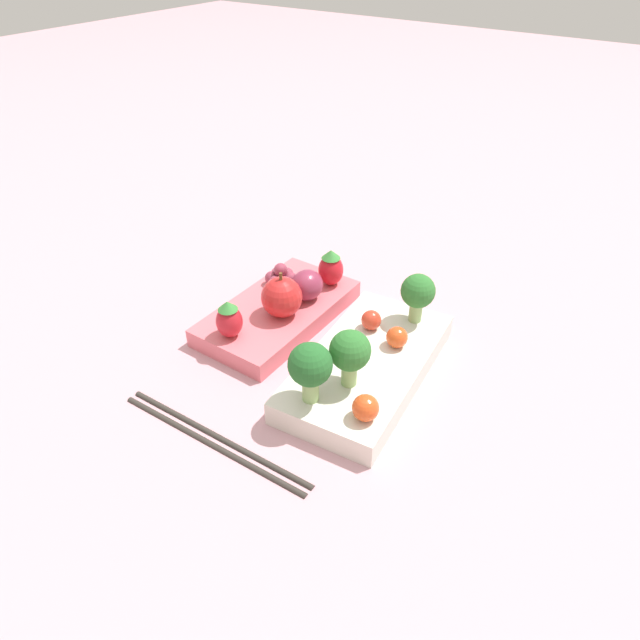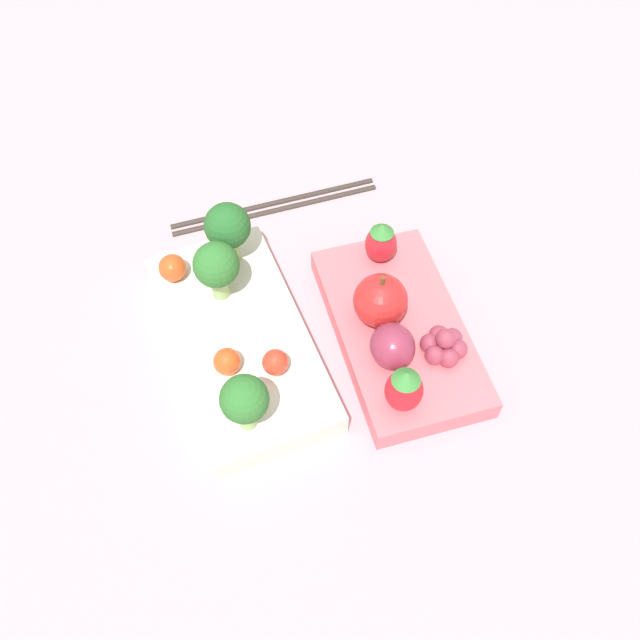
% 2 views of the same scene
% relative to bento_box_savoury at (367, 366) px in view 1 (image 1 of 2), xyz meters
% --- Properties ---
extents(ground_plane, '(4.00, 4.00, 0.00)m').
position_rel_bento_box_savoury_xyz_m(ground_plane, '(-0.01, -0.07, -0.01)').
color(ground_plane, '#C6939E').
extents(bento_box_savoury, '(0.23, 0.13, 0.03)m').
position_rel_bento_box_savoury_xyz_m(bento_box_savoury, '(0.00, 0.00, 0.00)').
color(bento_box_savoury, silver).
rests_on(bento_box_savoury, ground_plane).
extents(bento_box_fruit, '(0.19, 0.11, 0.02)m').
position_rel_bento_box_savoury_xyz_m(bento_box_fruit, '(-0.03, -0.13, -0.00)').
color(bento_box_fruit, '#DB6670').
rests_on(bento_box_fruit, ground_plane).
extents(broccoli_floret_0, '(0.04, 0.04, 0.06)m').
position_rel_bento_box_savoury_xyz_m(broccoli_floret_0, '(-0.08, 0.01, 0.05)').
color(broccoli_floret_0, '#93B770').
rests_on(broccoli_floret_0, bento_box_savoury).
extents(broccoli_floret_1, '(0.04, 0.04, 0.06)m').
position_rel_bento_box_savoury_xyz_m(broccoli_floret_1, '(0.08, -0.01, 0.05)').
color(broccoli_floret_1, '#93B770').
rests_on(broccoli_floret_1, bento_box_savoury).
extents(broccoli_floret_2, '(0.04, 0.04, 0.06)m').
position_rel_bento_box_savoury_xyz_m(broccoli_floret_2, '(0.04, 0.01, 0.05)').
color(broccoli_floret_2, '#93B770').
rests_on(broccoli_floret_2, bento_box_savoury).
extents(cherry_tomato_0, '(0.02, 0.02, 0.02)m').
position_rel_bento_box_savoury_xyz_m(cherry_tomato_0, '(0.07, 0.04, 0.03)').
color(cherry_tomato_0, '#DB4C1E').
rests_on(cherry_tomato_0, bento_box_savoury).
extents(cherry_tomato_1, '(0.02, 0.02, 0.02)m').
position_rel_bento_box_savoury_xyz_m(cherry_tomato_1, '(-0.03, 0.02, 0.02)').
color(cherry_tomato_1, '#DB4C1E').
rests_on(cherry_tomato_1, bento_box_savoury).
extents(cherry_tomato_2, '(0.02, 0.02, 0.02)m').
position_rel_bento_box_savoury_xyz_m(cherry_tomato_2, '(-0.04, -0.02, 0.02)').
color(cherry_tomato_2, red).
rests_on(cherry_tomato_2, bento_box_savoury).
extents(apple, '(0.05, 0.05, 0.05)m').
position_rel_bento_box_savoury_xyz_m(apple, '(-0.01, -0.12, 0.03)').
color(apple, red).
rests_on(apple, bento_box_fruit).
extents(strawberry_0, '(0.03, 0.03, 0.05)m').
position_rel_bento_box_savoury_xyz_m(strawberry_0, '(-0.10, -0.11, 0.03)').
color(strawberry_0, red).
rests_on(strawberry_0, bento_box_fruit).
extents(strawberry_1, '(0.03, 0.03, 0.04)m').
position_rel_bento_box_savoury_xyz_m(strawberry_1, '(0.05, -0.14, 0.03)').
color(strawberry_1, red).
rests_on(strawberry_1, bento_box_fruit).
extents(plum, '(0.04, 0.04, 0.04)m').
position_rel_bento_box_savoury_xyz_m(plum, '(-0.06, -0.12, 0.03)').
color(plum, '#892D47').
rests_on(plum, bento_box_fruit).
extents(grape_cluster, '(0.04, 0.04, 0.03)m').
position_rel_bento_box_savoury_xyz_m(grape_cluster, '(-0.06, -0.16, 0.02)').
color(grape_cluster, '#93384C').
rests_on(grape_cluster, bento_box_fruit).
extents(chopsticks_pair, '(0.02, 0.21, 0.01)m').
position_rel_bento_box_savoury_xyz_m(chopsticks_pair, '(0.16, -0.07, -0.01)').
color(chopsticks_pair, '#332D28').
rests_on(chopsticks_pair, ground_plane).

